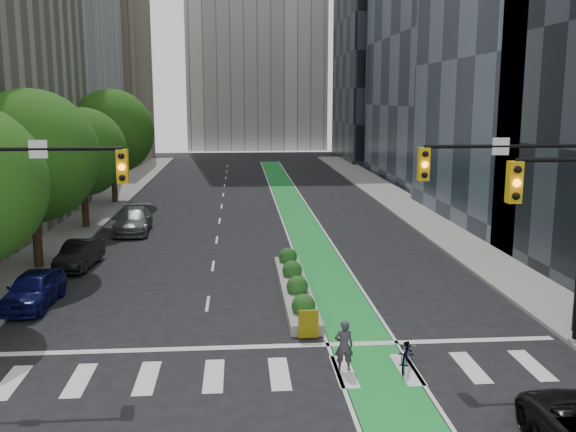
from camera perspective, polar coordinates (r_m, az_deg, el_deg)
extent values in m
plane|color=black|center=(21.13, -0.95, -12.73)|extent=(160.00, 160.00, 0.00)
cube|color=gray|center=(46.38, -17.64, -0.27)|extent=(3.60, 90.00, 0.15)
cube|color=gray|center=(46.97, 11.64, 0.14)|extent=(3.60, 90.00, 0.15)
cube|color=#1A9235|center=(50.26, 0.36, 0.95)|extent=(2.20, 70.00, 0.01)
cube|color=tan|center=(87.56, -17.34, 13.08)|extent=(14.00, 16.00, 26.00)
cube|color=black|center=(90.09, 9.42, 13.95)|extent=(14.00, 18.00, 28.00)
cylinder|color=black|center=(33.40, -21.50, -0.27)|extent=(0.44, 0.44, 5.04)
sphere|color=#16480F|center=(33.00, -21.86, 4.96)|extent=(6.40, 6.40, 6.40)
cylinder|color=black|center=(42.97, -17.65, 1.84)|extent=(0.44, 0.44, 4.48)
sphere|color=#16480F|center=(42.67, -17.85, 5.45)|extent=(5.60, 5.60, 5.60)
cylinder|color=black|center=(52.63, -15.23, 3.84)|extent=(0.44, 0.44, 5.15)
sphere|color=#16480F|center=(52.38, -15.40, 7.24)|extent=(6.60, 6.60, 6.60)
cylinder|color=black|center=(20.91, -22.04, 5.53)|extent=(5.50, 0.12, 0.12)
cube|color=gold|center=(20.30, -14.49, 4.28)|extent=(0.34, 0.28, 1.05)
sphere|color=orange|center=(20.15, -14.57, 4.23)|extent=(0.20, 0.20, 0.20)
cube|color=white|center=(20.80, -21.33, 5.56)|extent=(0.55, 0.04, 0.55)
cylinder|color=black|center=(21.73, 19.03, 5.88)|extent=(5.50, 0.12, 0.12)
cube|color=gold|center=(20.84, 11.96, 4.53)|extent=(0.34, 0.28, 1.05)
sphere|color=orange|center=(20.69, 12.08, 4.49)|extent=(0.20, 0.20, 0.20)
cube|color=white|center=(21.59, 18.39, 5.89)|extent=(0.55, 0.04, 0.55)
cube|color=gold|center=(16.98, 19.47, 2.85)|extent=(0.34, 0.28, 1.05)
sphere|color=orange|center=(16.83, 19.69, 2.78)|extent=(0.20, 0.20, 0.20)
cube|color=gray|center=(27.71, 0.64, -6.57)|extent=(1.20, 10.00, 0.40)
cube|color=yellow|center=(22.69, 1.83, -9.57)|extent=(0.70, 0.12, 1.00)
sphere|color=#194C19|center=(24.25, 1.39, -7.97)|extent=(0.90, 0.90, 0.90)
sphere|color=#194C19|center=(26.63, 0.84, -6.28)|extent=(0.90, 0.90, 0.90)
sphere|color=#194C19|center=(29.02, 0.38, -4.86)|extent=(0.90, 0.90, 0.90)
sphere|color=#194C19|center=(31.43, 0.00, -3.66)|extent=(0.90, 0.90, 0.90)
imported|color=gray|center=(20.81, 10.47, -11.87)|extent=(1.22, 1.92, 0.95)
imported|color=#3C3640|center=(20.20, 4.99, -11.41)|extent=(0.60, 0.39, 1.62)
imported|color=#0C0F4C|center=(28.00, -21.71, -6.04)|extent=(1.90, 4.31, 1.44)
imported|color=black|center=(33.46, -18.06, -3.28)|extent=(1.76, 4.14, 1.33)
imported|color=#5B5E60|center=(41.34, -13.60, -0.38)|extent=(2.31, 5.26, 1.50)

